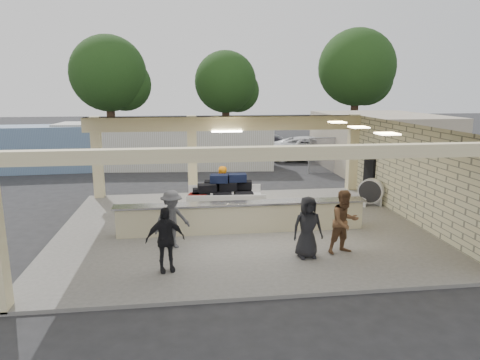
{
  "coord_description": "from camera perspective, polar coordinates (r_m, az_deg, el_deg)",
  "views": [
    {
      "loc": [
        -1.78,
        -13.76,
        4.74
      ],
      "look_at": [
        0.12,
        1.0,
        1.5
      ],
      "focal_mm": 32.0,
      "sensor_mm": 36.0,
      "label": 1
    }
  ],
  "objects": [
    {
      "name": "container_blue",
      "position": [
        27.09,
        -25.64,
        3.78
      ],
      "size": [
        10.05,
        2.89,
        2.59
      ],
      "primitive_type": "cube",
      "rotation": [
        0.0,
        0.0,
        0.05
      ],
      "color": "#6685A3",
      "rests_on": "ground"
    },
    {
      "name": "car_white_b",
      "position": [
        29.87,
        17.3,
        4.16
      ],
      "size": [
        5.18,
        2.22,
        1.6
      ],
      "primitive_type": "imported",
      "rotation": [
        0.0,
        0.0,
        1.64
      ],
      "color": "white",
      "rests_on": "ground"
    },
    {
      "name": "tree_mid",
      "position": [
        40.12,
        -1.5,
        12.61
      ],
      "size": [
        6.0,
        5.6,
        8.0
      ],
      "color": "#382619",
      "rests_on": "ground"
    },
    {
      "name": "ground",
      "position": [
        14.66,
        0.04,
        -6.57
      ],
      "size": [
        120.0,
        120.0,
        0.0
      ],
      "primitive_type": "plane",
      "color": "#232426",
      "rests_on": "ground"
    },
    {
      "name": "container_white",
      "position": [
        25.66,
        -9.75,
        4.53
      ],
      "size": [
        12.62,
        3.56,
        2.7
      ],
      "primitive_type": "cube",
      "rotation": [
        0.0,
        0.0,
        -0.09
      ],
      "color": "silver",
      "rests_on": "ground"
    },
    {
      "name": "passenger_d",
      "position": [
        11.98,
        9.0,
        -6.22
      ],
      "size": [
        0.87,
        0.4,
        1.73
      ],
      "primitive_type": "imported",
      "rotation": [
        0.0,
        0.0,
        0.06
      ],
      "color": "black",
      "rests_on": "pavilion"
    },
    {
      "name": "baggage_counter",
      "position": [
        14.0,
        0.3,
        -4.95
      ],
      "size": [
        8.2,
        0.58,
        0.98
      ],
      "color": "#C5BA93",
      "rests_on": "pavilion"
    },
    {
      "name": "baggage_handler",
      "position": [
        15.75,
        -2.49,
        -1.4
      ],
      "size": [
        0.71,
        0.74,
        1.83
      ],
      "primitive_type": "imported",
      "rotation": [
        0.0,
        0.0,
        3.99
      ],
      "color": "orange",
      "rests_on": "pavilion"
    },
    {
      "name": "pavilion",
      "position": [
        14.95,
        0.52,
        -0.82
      ],
      "size": [
        12.01,
        10.0,
        3.55
      ],
      "color": "#63605C",
      "rests_on": "ground"
    },
    {
      "name": "passenger_b",
      "position": [
        11.12,
        -9.95,
        -7.82
      ],
      "size": [
        1.05,
        0.58,
        1.7
      ],
      "primitive_type": "imported",
      "rotation": [
        0.0,
        0.0,
        0.23
      ],
      "color": "black",
      "rests_on": "pavilion"
    },
    {
      "name": "passenger_a",
      "position": [
        12.44,
        13.77,
        -5.46
      ],
      "size": [
        0.97,
        0.61,
        1.84
      ],
      "primitive_type": "imported",
      "rotation": [
        0.0,
        0.0,
        0.27
      ],
      "color": "brown",
      "rests_on": "pavilion"
    },
    {
      "name": "car_dark",
      "position": [
        30.31,
        4.22,
        4.72
      ],
      "size": [
        4.83,
        2.91,
        1.52
      ],
      "primitive_type": "imported",
      "rotation": [
        0.0,
        0.0,
        1.26
      ],
      "color": "black",
      "rests_on": "ground"
    },
    {
      "name": "fence",
      "position": [
        26.36,
        21.81,
        3.38
      ],
      "size": [
        12.06,
        0.06,
        2.03
      ],
      "color": "gray",
      "rests_on": "ground"
    },
    {
      "name": "adjacent_building",
      "position": [
        26.48,
        18.01,
        4.89
      ],
      "size": [
        6.0,
        8.0,
        3.2
      ],
      "primitive_type": "cube",
      "color": "#B8AB93",
      "rests_on": "ground"
    },
    {
      "name": "drum_fan",
      "position": [
        17.78,
        17.06,
        -1.44
      ],
      "size": [
        0.97,
        0.88,
        1.09
      ],
      "rotation": [
        0.0,
        0.0,
        -0.69
      ],
      "color": "silver",
      "rests_on": "pavilion"
    },
    {
      "name": "car_white_a",
      "position": [
        28.47,
        9.71,
        4.14
      ],
      "size": [
        5.98,
        3.88,
        1.57
      ],
      "primitive_type": "imported",
      "rotation": [
        0.0,
        0.0,
        1.32
      ],
      "color": "white",
      "rests_on": "ground"
    },
    {
      "name": "tree_right",
      "position": [
        42.14,
        15.61,
        13.87
      ],
      "size": [
        7.2,
        7.0,
        10.0
      ],
      "color": "#382619",
      "rests_on": "ground"
    },
    {
      "name": "luggage_cart",
      "position": [
        15.39,
        -2.23,
        -1.95
      ],
      "size": [
        2.81,
        1.84,
        1.59
      ],
      "rotation": [
        0.0,
        0.0,
        -0.06
      ],
      "color": "silver",
      "rests_on": "pavilion"
    },
    {
      "name": "passenger_c",
      "position": [
        12.63,
        -9.08,
        -5.23
      ],
      "size": [
        1.17,
        0.91,
        1.74
      ],
      "primitive_type": "imported",
      "rotation": [
        0.0,
        0.0,
        0.53
      ],
      "color": "#434448",
      "rests_on": "pavilion"
    },
    {
      "name": "tree_left",
      "position": [
        38.38,
        -16.61,
        13.07
      ],
      "size": [
        6.6,
        6.3,
        9.0
      ],
      "color": "#382619",
      "rests_on": "ground"
    }
  ]
}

